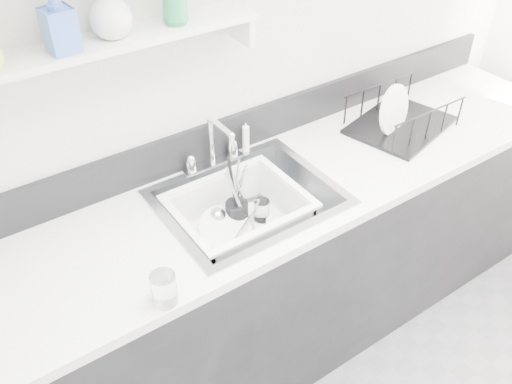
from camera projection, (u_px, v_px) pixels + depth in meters
room_shell at (489, 100)px, 0.99m from camera, size 3.50×3.00×2.60m
counter_run at (249, 283)px, 2.27m from camera, size 3.20×0.62×0.92m
backsplash at (206, 143)px, 2.13m from camera, size 3.20×0.02×0.16m
sink at (248, 216)px, 2.04m from camera, size 0.64×0.52×0.20m
faucet at (213, 153)px, 2.11m from camera, size 0.26×0.18×0.23m
side_sprayer at (246, 138)px, 2.18m from camera, size 0.03×0.03×0.14m
wall_shelf at (106, 45)px, 1.61m from camera, size 1.00×0.16×0.12m
wash_tub at (239, 219)px, 2.01m from camera, size 0.58×0.53×0.18m
plate_stack at (227, 233)px, 2.02m from camera, size 0.24×0.24×0.10m
utensil_cup at (237, 213)px, 2.06m from camera, size 0.09×0.09×0.29m
ladle at (235, 225)px, 2.04m from camera, size 0.26×0.30×0.08m
tumbler_in_tub at (262, 210)px, 2.10m from camera, size 0.08×0.08×0.09m
tumbler_counter at (164, 289)px, 1.57m from camera, size 0.10×0.10×0.11m
dish_rack at (402, 111)px, 2.33m from camera, size 0.51×0.43×0.15m
bowl_small at (279, 224)px, 2.08m from camera, size 0.13×0.13×0.03m
soap_bottle_b at (58, 20)px, 1.47m from camera, size 0.09×0.09×0.18m
soap_bottle_c at (110, 10)px, 1.56m from camera, size 0.14×0.14×0.16m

